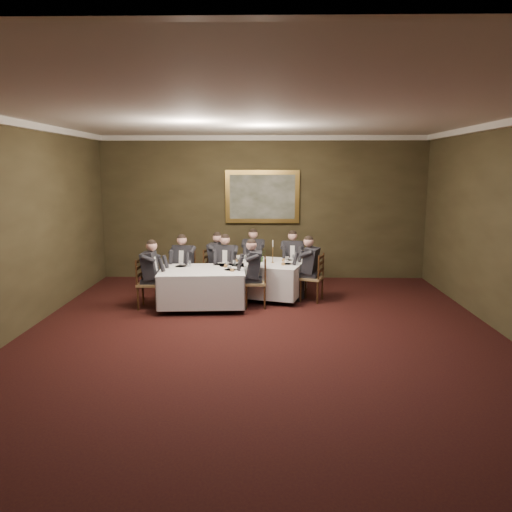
{
  "coord_description": "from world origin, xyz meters",
  "views": [
    {
      "loc": [
        0.06,
        -7.32,
        2.72
      ],
      "look_at": [
        -0.11,
        1.6,
        1.15
      ],
      "focal_mm": 35.0,
      "sensor_mm": 36.0,
      "label": 1
    }
  ],
  "objects_px": {
    "diner_main_endright": "(312,277)",
    "candlestick": "(273,254)",
    "chair_main_endleft": "(214,281)",
    "chair_sec_endright": "(256,293)",
    "diner_main_backleft": "(253,265)",
    "chair_sec_backright": "(226,283)",
    "diner_sec_endright": "(256,281)",
    "diner_sec_backright": "(226,273)",
    "painting": "(262,197)",
    "centerpiece": "(260,255)",
    "chair_main_backright": "(292,277)",
    "diner_main_endleft": "(214,270)",
    "table_second": "(203,285)",
    "chair_sec_backleft": "(184,284)",
    "diner_sec_backleft": "(184,273)",
    "chair_main_endright": "(312,288)",
    "chair_main_backleft": "(253,274)",
    "chair_sec_endleft": "(149,294)",
    "diner_main_backright": "(292,267)",
    "table_main": "(262,276)",
    "diner_sec_endleft": "(149,283)"
  },
  "relations": [
    {
      "from": "chair_sec_backright",
      "to": "centerpiece",
      "type": "xyz_separation_m",
      "value": [
        0.74,
        -0.03,
        0.61
      ]
    },
    {
      "from": "diner_main_backleft",
      "to": "chair_sec_backleft",
      "type": "height_order",
      "value": "diner_main_backleft"
    },
    {
      "from": "diner_main_backleft",
      "to": "diner_sec_endright",
      "type": "distance_m",
      "value": 1.74
    },
    {
      "from": "chair_main_backright",
      "to": "diner_main_endleft",
      "type": "distance_m",
      "value": 1.8
    },
    {
      "from": "chair_main_backright",
      "to": "diner_sec_endleft",
      "type": "xyz_separation_m",
      "value": [
        -2.89,
        -1.62,
        0.23
      ]
    },
    {
      "from": "diner_main_endright",
      "to": "candlestick",
      "type": "bearing_deg",
      "value": 95.99
    },
    {
      "from": "diner_sec_backleft",
      "to": "table_second",
      "type": "bearing_deg",
      "value": 130.57
    },
    {
      "from": "diner_main_backleft",
      "to": "chair_sec_backright",
      "type": "relative_size",
      "value": 1.35
    },
    {
      "from": "table_second",
      "to": "chair_main_endleft",
      "type": "height_order",
      "value": "chair_main_endleft"
    },
    {
      "from": "diner_main_backleft",
      "to": "chair_sec_backright",
      "type": "xyz_separation_m",
      "value": [
        -0.56,
        -0.91,
        -0.23
      ]
    },
    {
      "from": "diner_main_endleft",
      "to": "chair_sec_endleft",
      "type": "relative_size",
      "value": 1.35
    },
    {
      "from": "chair_main_endright",
      "to": "diner_main_endleft",
      "type": "bearing_deg",
      "value": 94.33
    },
    {
      "from": "chair_main_endleft",
      "to": "chair_sec_endright",
      "type": "relative_size",
      "value": 1.0
    },
    {
      "from": "diner_sec_backright",
      "to": "painting",
      "type": "distance_m",
      "value": 2.49
    },
    {
      "from": "diner_sec_endright",
      "to": "centerpiece",
      "type": "bearing_deg",
      "value": -6.87
    },
    {
      "from": "diner_main_endright",
      "to": "diner_sec_backright",
      "type": "xyz_separation_m",
      "value": [
        -1.8,
        0.35,
        0.0
      ]
    },
    {
      "from": "chair_main_backleft",
      "to": "diner_sec_endleft",
      "type": "distance_m",
      "value": 2.76
    },
    {
      "from": "table_main",
      "to": "chair_main_backleft",
      "type": "relative_size",
      "value": 2.03
    },
    {
      "from": "diner_main_endleft",
      "to": "chair_sec_backright",
      "type": "distance_m",
      "value": 0.43
    },
    {
      "from": "chair_main_endleft",
      "to": "chair_sec_endright",
      "type": "height_order",
      "value": "same"
    },
    {
      "from": "chair_main_endright",
      "to": "diner_sec_endright",
      "type": "height_order",
      "value": "diner_sec_endright"
    },
    {
      "from": "chair_main_backright",
      "to": "diner_main_endleft",
      "type": "relative_size",
      "value": 0.74
    },
    {
      "from": "diner_main_backleft",
      "to": "painting",
      "type": "height_order",
      "value": "painting"
    },
    {
      "from": "chair_main_backright",
      "to": "diner_main_backleft",
      "type": "bearing_deg",
      "value": -11.43
    },
    {
      "from": "diner_main_backright",
      "to": "diner_sec_backright",
      "type": "relative_size",
      "value": 1.0
    },
    {
      "from": "diner_main_endright",
      "to": "diner_sec_endright",
      "type": "distance_m",
      "value": 1.24
    },
    {
      "from": "chair_main_backleft",
      "to": "chair_main_endleft",
      "type": "distance_m",
      "value": 1.09
    },
    {
      "from": "chair_sec_backright",
      "to": "table_second",
      "type": "bearing_deg",
      "value": 69.48
    },
    {
      "from": "diner_main_backright",
      "to": "chair_main_endright",
      "type": "relative_size",
      "value": 1.35
    },
    {
      "from": "diner_main_backright",
      "to": "candlestick",
      "type": "height_order",
      "value": "diner_main_backright"
    },
    {
      "from": "diner_main_backright",
      "to": "chair_main_backleft",
      "type": "bearing_deg",
      "value": -12.83
    },
    {
      "from": "diner_sec_backleft",
      "to": "chair_sec_endright",
      "type": "relative_size",
      "value": 1.35
    },
    {
      "from": "table_main",
      "to": "diner_sec_backleft",
      "type": "distance_m",
      "value": 1.66
    },
    {
      "from": "chair_sec_backright",
      "to": "diner_sec_endleft",
      "type": "xyz_separation_m",
      "value": [
        -1.44,
        -0.95,
        0.23
      ]
    },
    {
      "from": "chair_main_backleft",
      "to": "diner_main_endleft",
      "type": "distance_m",
      "value": 1.11
    },
    {
      "from": "diner_main_backleft",
      "to": "diner_sec_endleft",
      "type": "relative_size",
      "value": 1.0
    },
    {
      "from": "chair_main_endleft",
      "to": "chair_sec_endleft",
      "type": "distance_m",
      "value": 1.67
    },
    {
      "from": "table_second",
      "to": "chair_main_backright",
      "type": "relative_size",
      "value": 1.76
    },
    {
      "from": "chair_sec_backleft",
      "to": "diner_sec_endleft",
      "type": "height_order",
      "value": "diner_sec_endleft"
    },
    {
      "from": "chair_main_endright",
      "to": "centerpiece",
      "type": "height_order",
      "value": "centerpiece"
    },
    {
      "from": "chair_main_backleft",
      "to": "diner_sec_endleft",
      "type": "height_order",
      "value": "diner_sec_endleft"
    },
    {
      "from": "chair_main_backright",
      "to": "painting",
      "type": "bearing_deg",
      "value": -54.63
    },
    {
      "from": "diner_main_backleft",
      "to": "diner_main_endright",
      "type": "height_order",
      "value": "same"
    },
    {
      "from": "chair_main_backleft",
      "to": "chair_sec_endright",
      "type": "relative_size",
      "value": 1.0
    },
    {
      "from": "centerpiece",
      "to": "table_second",
      "type": "bearing_deg",
      "value": -142.94
    },
    {
      "from": "diner_sec_backright",
      "to": "chair_sec_endleft",
      "type": "relative_size",
      "value": 1.35
    },
    {
      "from": "diner_sec_backright",
      "to": "painting",
      "type": "xyz_separation_m",
      "value": [
        0.76,
        1.82,
        1.52
      ]
    },
    {
      "from": "chair_main_backright",
      "to": "chair_sec_endleft",
      "type": "bearing_deg",
      "value": 33.27
    },
    {
      "from": "chair_main_endright",
      "to": "diner_sec_backleft",
      "type": "height_order",
      "value": "diner_sec_backleft"
    },
    {
      "from": "diner_main_backright",
      "to": "painting",
      "type": "distance_m",
      "value": 2.03
    }
  ]
}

